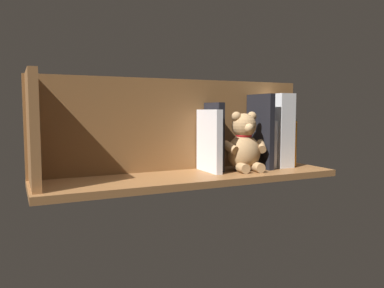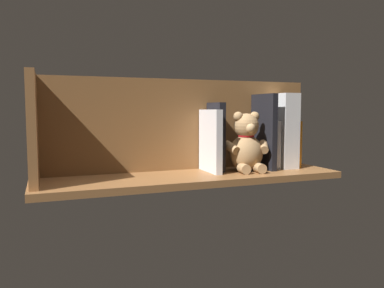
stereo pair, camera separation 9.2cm
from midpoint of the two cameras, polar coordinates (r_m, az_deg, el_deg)
The scene contains 10 objects.
ground_plane at distance 124.85cm, azimuth 2.11°, elevation -5.06°, with size 99.07×26.43×2.20cm, color brown.
shelf_back_panel at distance 133.13cm, azimuth 0.27°, elevation 2.89°, with size 99.07×1.50×31.55cm, color brown.
shelf_side_divider at distance 113.03cm, azimuth -20.61°, elevation 2.17°, with size 2.40×20.43×31.55cm, color brown.
book_0 at distance 147.94cm, azimuth 16.28°, elevation 0.06°, with size 1.49×11.38×16.85cm, color orange.
dictionary_thick_white at distance 144.12cm, azimuth 15.09°, elevation 1.95°, with size 6.33×13.01×26.85cm, color silver.
book_1 at distance 142.02cm, azimuth 13.21°, elevation -0.03°, with size 2.62×11.89×17.09cm, color silver.
book_2 at distance 138.90cm, azimuth 12.53°, elevation 1.83°, with size 2.01×14.56×26.56cm, color black.
teddy_bear at distance 132.28cm, azimuth 10.11°, elevation -0.16°, with size 16.40×13.99×20.36cm.
book_3 at distance 131.64cm, azimuth 5.58°, elevation 1.08°, with size 2.34×10.82×23.46cm, color black.
book_4 at distance 128.67cm, azimuth 4.79°, elevation 0.46°, with size 2.21×14.73×21.09cm, color silver.
Camera 2 is at (44.29, 114.72, 20.93)cm, focal length 35.68 mm.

